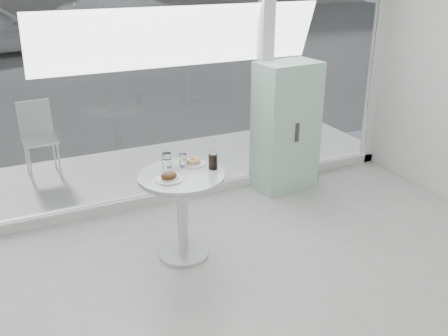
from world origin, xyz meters
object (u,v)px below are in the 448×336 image
car_silver (133,15)px  water_tumbler_a (167,161)px  main_table (182,198)px  cola_glass (213,161)px  patio_chair (38,134)px  mint_cabinet (286,127)px  plate_fritter (169,177)px  plate_donut (193,162)px  water_tumbler_b (183,161)px

car_silver → water_tumbler_a: bearing=175.2°
main_table → car_silver: car_silver is taller
water_tumbler_a → cola_glass: cola_glass is taller
patio_chair → mint_cabinet: bearing=-33.0°
plate_fritter → car_silver: bearing=75.6°
water_tumbler_a → patio_chair: bearing=111.9°
plate_donut → water_tumbler_b: 0.10m
main_table → mint_cabinet: (1.56, 0.88, 0.16)m
mint_cabinet → water_tumbler_a: (-1.61, -0.68, 0.12)m
plate_fritter → water_tumbler_b: (0.21, 0.22, 0.02)m
plate_fritter → water_tumbler_a: size_ratio=1.74×
main_table → cola_glass: cola_glass is taller
car_silver → cola_glass: size_ratio=31.78×
mint_cabinet → patio_chair: 2.86m
patio_chair → plate_fritter: bearing=-74.7°
main_table → car_silver: bearing=76.0°
car_silver → plate_donut: bearing=176.2°
patio_chair → water_tumbler_a: (0.85, -2.12, 0.28)m
mint_cabinet → plate_donut: size_ratio=6.42×
patio_chair → cola_glass: bearing=-65.5°
plate_fritter → plate_donut: size_ratio=1.00×
car_silver → water_tumbler_a: 12.85m
main_table → water_tumbler_b: water_tumbler_b is taller
plate_donut → mint_cabinet: bearing=27.3°
cola_glass → water_tumbler_a: bearing=149.6°
mint_cabinet → cola_glass: 1.55m
mint_cabinet → car_silver: 11.87m
mint_cabinet → plate_fritter: mint_cabinet is taller
car_silver → plate_fritter: 13.13m
patio_chair → plate_donut: bearing=-66.2°
car_silver → water_tumbler_b: 12.86m
plate_donut → water_tumbler_a: water_tumbler_a is taller
mint_cabinet → car_silver: (1.58, 11.77, 0.05)m
main_table → car_silver: size_ratio=0.17×
car_silver → mint_cabinet: bearing=-178.1°
water_tumbler_a → water_tumbler_b: water_tumbler_a is taller
mint_cabinet → patio_chair: (-2.46, 1.44, -0.17)m
water_tumbler_b → cola_glass: 0.26m
patio_chair → water_tumbler_a: patio_chair is taller
patio_chair → plate_donut: patio_chair is taller
plate_donut → cola_glass: bearing=-54.4°
mint_cabinet → cola_glass: bearing=-150.5°
patio_chair → plate_fritter: size_ratio=3.93×
water_tumbler_a → cola_glass: (0.34, -0.20, 0.01)m
main_table → patio_chair: bearing=111.2°
main_table → mint_cabinet: bearing=29.4°
patio_chair → cola_glass: patio_chair is taller
water_tumbler_b → plate_fritter: bearing=-132.4°
main_table → patio_chair: patio_chair is taller
main_table → water_tumbler_b: 0.32m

